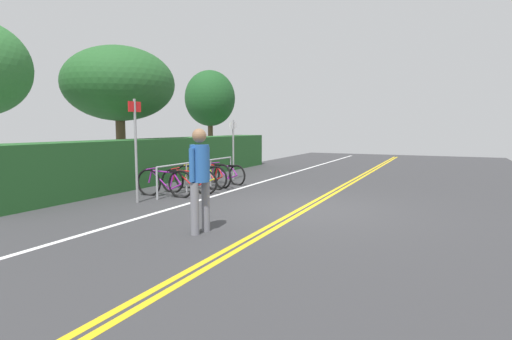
{
  "coord_description": "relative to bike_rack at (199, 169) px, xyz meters",
  "views": [
    {
      "loc": [
        -8.42,
        -2.78,
        1.78
      ],
      "look_at": [
        1.37,
        1.84,
        0.64
      ],
      "focal_mm": 28.45,
      "sensor_mm": 36.0,
      "label": 1
    }
  ],
  "objects": [
    {
      "name": "ground_plane",
      "position": [
        -1.37,
        -3.66,
        -0.62
      ],
      "size": [
        38.55,
        11.91,
        0.05
      ],
      "primitive_type": "cube",
      "color": "#353538"
    },
    {
      "name": "centre_line_yellow_inner",
      "position": [
        -1.37,
        -3.74,
        -0.59
      ],
      "size": [
        34.69,
        0.1,
        0.0
      ],
      "primitive_type": "cube",
      "color": "gold",
      "rests_on": "ground_plane"
    },
    {
      "name": "centre_line_yellow_outer",
      "position": [
        -1.37,
        -3.58,
        -0.59
      ],
      "size": [
        34.69,
        0.1,
        0.0
      ],
      "primitive_type": "cube",
      "color": "gold",
      "rests_on": "ground_plane"
    },
    {
      "name": "bike_lane_stripe_white",
      "position": [
        -1.37,
        -0.99,
        -0.59
      ],
      "size": [
        34.69,
        0.12,
        0.0
      ],
      "primitive_type": "cube",
      "color": "white",
      "rests_on": "ground_plane"
    },
    {
      "name": "bike_rack",
      "position": [
        0.0,
        0.0,
        0.0
      ],
      "size": [
        3.81,
        0.05,
        0.83
      ],
      "color": "#9EA0A5",
      "rests_on": "ground_plane"
    },
    {
      "name": "bicycle_0",
      "position": [
        -1.43,
        0.12,
        -0.24
      ],
      "size": [
        0.46,
        1.7,
        0.76
      ],
      "color": "black",
      "rests_on": "ground_plane"
    },
    {
      "name": "bicycle_1",
      "position": [
        -0.71,
        -0.14,
        -0.26
      ],
      "size": [
        0.46,
        1.68,
        0.71
      ],
      "color": "black",
      "rests_on": "ground_plane"
    },
    {
      "name": "bicycle_2",
      "position": [
        0.06,
        -0.0,
        -0.25
      ],
      "size": [
        0.46,
        1.7,
        0.74
      ],
      "color": "black",
      "rests_on": "ground_plane"
    },
    {
      "name": "bicycle_3",
      "position": [
        0.63,
        -0.03,
        -0.23
      ],
      "size": [
        0.64,
        1.67,
        0.77
      ],
      "color": "black",
      "rests_on": "ground_plane"
    },
    {
      "name": "bicycle_4",
      "position": [
        1.33,
        -0.08,
        -0.28
      ],
      "size": [
        0.55,
        1.7,
        0.68
      ],
      "color": "black",
      "rests_on": "ground_plane"
    },
    {
      "name": "pedestrian",
      "position": [
        -4.1,
        -2.71,
        0.43
      ],
      "size": [
        0.49,
        0.32,
        1.76
      ],
      "color": "slate",
      "rests_on": "ground_plane"
    },
    {
      "name": "sign_post_near",
      "position": [
        -2.38,
        0.19,
        0.86
      ],
      "size": [
        0.36,
        0.07,
        2.44
      ],
      "color": "gray",
      "rests_on": "ground_plane"
    },
    {
      "name": "sign_post_far",
      "position": [
        2.44,
        0.2,
        0.64
      ],
      "size": [
        0.36,
        0.08,
        2.03
      ],
      "color": "gray",
      "rests_on": "ground_plane"
    },
    {
      "name": "hedge_backdrop",
      "position": [
        1.5,
        2.17,
        0.12
      ],
      "size": [
        12.76,
        1.15,
        1.42
      ],
      "primitive_type": "cube",
      "color": "#235626",
      "rests_on": "ground_plane"
    },
    {
      "name": "tree_mid",
      "position": [
        0.42,
        3.31,
        2.58
      ],
      "size": [
        3.57,
        3.57,
        4.39
      ],
      "color": "brown",
      "rests_on": "ground_plane"
    },
    {
      "name": "tree_far_right",
      "position": [
        6.12,
        3.37,
        2.48
      ],
      "size": [
        2.27,
        2.27,
        4.34
      ],
      "color": "brown",
      "rests_on": "ground_plane"
    }
  ]
}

